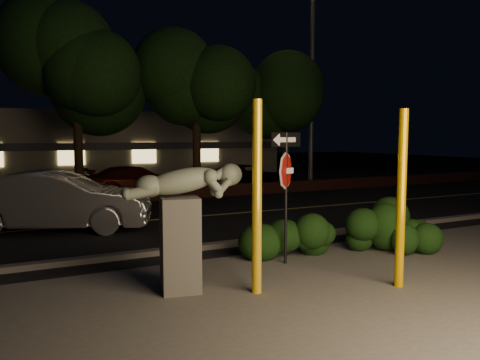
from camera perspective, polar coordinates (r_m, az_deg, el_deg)
name	(u,v)px	position (r m, az deg, el deg)	size (l,w,h in m)	color
ground	(162,205)	(17.76, -9.52, -3.02)	(90.00, 90.00, 0.00)	black
patio	(359,292)	(8.14, 14.30, -13.12)	(14.00, 6.00, 0.02)	#4C4944
road	(190,217)	(14.95, -6.16, -4.54)	(80.00, 8.00, 0.01)	black
lane_marking	(190,217)	(14.95, -6.16, -4.49)	(80.00, 0.12, 0.01)	#B8A849
curb	(249,242)	(11.25, 1.15, -7.51)	(80.00, 0.25, 0.12)	#4C4944
brick_wall	(152,194)	(18.96, -10.68, -1.74)	(40.00, 0.35, 0.50)	#482117
parking_lot	(121,187)	(24.49, -14.29, -0.80)	(40.00, 12.00, 0.01)	black
building	(94,145)	(32.22, -17.38, 4.12)	(22.00, 10.20, 4.00)	gray
tree_far_b	(75,49)	(20.49, -19.46, 14.86)	(5.20, 5.20, 8.41)	black
tree_far_c	(196,66)	(21.26, -5.39, 13.71)	(4.80, 4.80, 7.84)	black
tree_far_d	(286,79)	(23.90, 5.69, 12.19)	(4.40, 4.40, 7.42)	black
yellow_pole_left	(257,198)	(7.51, 2.08, -2.23)	(0.16, 0.16, 3.15)	yellow
yellow_pole_right	(401,200)	(8.28, 19.06, -2.27)	(0.15, 0.15, 3.02)	#DBA001
signpost	(286,171)	(9.27, 5.64, 1.07)	(0.86, 0.31, 2.64)	black
sculpture	(182,214)	(7.71, -7.08, -4.11)	(1.98, 0.87, 2.11)	#4C4944
hedge_center	(291,233)	(9.91, 6.29, -6.43)	(2.11, 0.99, 1.10)	black
hedge_right	(384,223)	(11.03, 17.11, -5.07)	(1.88, 1.01, 1.23)	black
hedge_far_right	(413,232)	(11.06, 20.38, -5.98)	(1.31, 0.82, 0.91)	black
streetlight	(308,48)	(24.02, 8.23, 15.58)	(1.70, 0.67, 11.51)	#46454A
silver_sedan	(57,201)	(13.60, -21.44, -2.42)	(1.72, 4.94, 1.63)	#B6B6BC
parked_car_darkred	(136,180)	(20.93, -12.57, -0.06)	(1.78, 4.38, 1.27)	#3F0F09
parked_car_dark	(245,177)	(22.35, 0.62, 0.35)	(2.03, 4.41, 1.22)	black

